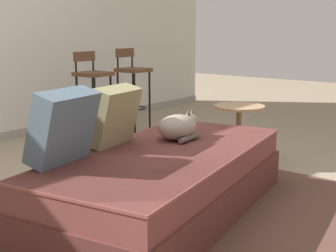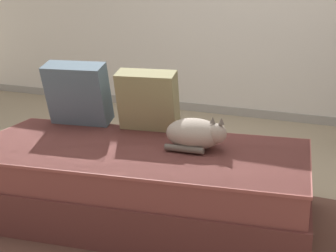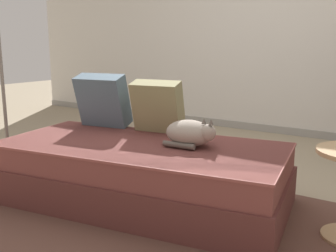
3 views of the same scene
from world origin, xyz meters
name	(u,v)px [view 3 (image 3 of 3)]	position (x,y,z in m)	size (l,w,h in m)	color
ground_plane	(173,184)	(0.00, 0.00, 0.00)	(16.00, 16.00, 0.00)	gray
wall_back_panel	(278,24)	(0.00, 2.25, 1.30)	(8.00, 0.10, 2.60)	silver
wall_baseboard_trim	(271,129)	(0.00, 2.20, 0.04)	(8.00, 0.02, 0.09)	gray
area_rug	(113,216)	(0.00, -0.70, 0.00)	(2.63, 2.02, 0.01)	brown
couch	(142,172)	(0.00, -0.40, 0.21)	(2.05, 1.23, 0.41)	brown
throw_pillow_corner	(103,100)	(-0.58, -0.13, 0.63)	(0.44, 0.31, 0.43)	#4C6070
throw_pillow_middle	(158,106)	(-0.11, -0.05, 0.61)	(0.40, 0.28, 0.39)	#847F56
cat	(191,133)	(0.31, -0.27, 0.50)	(0.36, 0.27, 0.20)	gray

